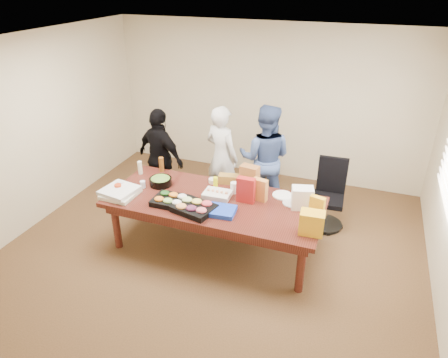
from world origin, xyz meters
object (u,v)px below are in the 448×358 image
at_px(salad_bowl, 161,182).
at_px(conference_table, 215,224).
at_px(office_chair, 328,197).
at_px(person_center, 222,157).
at_px(person_right, 265,158).
at_px(sheet_cake, 217,194).

bearing_deg(salad_bowl, conference_table, -9.03).
distance_m(office_chair, person_center, 1.72).
bearing_deg(person_center, person_right, -148.60).
bearing_deg(salad_bowl, sheet_cake, -1.98).
distance_m(person_center, sheet_cake, 1.12).
distance_m(person_center, person_right, 0.67).
height_order(office_chair, salad_bowl, office_chair).
height_order(office_chair, person_center, person_center).
distance_m(person_right, salad_bowl, 1.65).
height_order(conference_table, sheet_cake, sheet_cake).
height_order(conference_table, person_center, person_center).
relative_size(sheet_cake, salad_bowl, 1.15).
bearing_deg(sheet_cake, office_chair, 32.95).
height_order(conference_table, office_chair, office_chair).
bearing_deg(person_center, conference_table, 126.94).
relative_size(office_chair, sheet_cake, 2.80).
distance_m(person_right, sheet_cake, 1.23).
bearing_deg(salad_bowl, office_chair, 22.44).
height_order(person_center, person_right, person_right).
distance_m(office_chair, salad_bowl, 2.41).
xyz_separation_m(office_chair, person_center, (-1.69, 0.12, 0.32)).
xyz_separation_m(office_chair, salad_bowl, (-2.21, -0.91, 0.30)).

